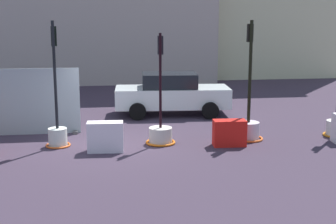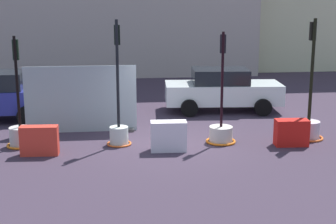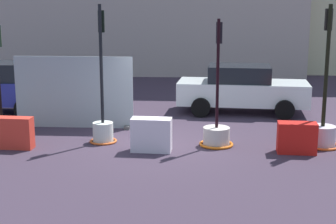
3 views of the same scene
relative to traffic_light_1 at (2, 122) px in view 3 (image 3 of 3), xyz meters
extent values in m
plane|color=#3B2E3E|center=(4.40, -0.07, -0.48)|extent=(120.00, 120.00, 0.00)
cylinder|color=beige|center=(0.00, -0.01, -0.19)|extent=(0.66, 0.66, 0.58)
torus|color=orange|center=(0.00, -0.01, -0.45)|extent=(0.86, 0.86, 0.07)
cylinder|color=silver|center=(2.92, -0.19, -0.21)|extent=(0.56, 0.56, 0.55)
cylinder|color=black|center=(2.92, -0.19, 1.66)|extent=(0.09, 0.09, 3.19)
cube|color=black|center=(2.93, -0.07, 2.81)|extent=(0.17, 0.15, 0.57)
sphere|color=red|center=(2.94, 0.01, 3.00)|extent=(0.10, 0.10, 0.10)
sphere|color=orange|center=(2.94, 0.01, 2.81)|extent=(0.10, 0.10, 0.10)
sphere|color=green|center=(2.94, 0.01, 2.61)|extent=(0.10, 0.10, 0.10)
torus|color=orange|center=(2.92, -0.19, -0.45)|extent=(0.75, 0.75, 0.06)
cylinder|color=beige|center=(6.04, -0.31, -0.23)|extent=(0.71, 0.71, 0.50)
cylinder|color=black|center=(6.04, -0.31, 1.45)|extent=(0.08, 0.08, 2.87)
cube|color=black|center=(6.05, -0.20, 2.53)|extent=(0.16, 0.16, 0.55)
sphere|color=red|center=(6.07, -0.12, 2.71)|extent=(0.09, 0.09, 0.09)
sphere|color=orange|center=(6.07, -0.12, 2.53)|extent=(0.09, 0.09, 0.09)
sphere|color=green|center=(6.07, -0.12, 2.34)|extent=(0.09, 0.09, 0.09)
torus|color=orange|center=(6.04, -0.31, -0.45)|extent=(0.92, 0.92, 0.07)
cylinder|color=silver|center=(8.86, -0.20, -0.20)|extent=(0.70, 0.70, 0.57)
cylinder|color=black|center=(8.86, -0.20, 1.67)|extent=(0.10, 0.10, 3.18)
cube|color=black|center=(8.85, -0.07, 2.87)|extent=(0.17, 0.16, 0.56)
sphere|color=red|center=(8.85, 0.03, 3.05)|extent=(0.11, 0.11, 0.11)
sphere|color=orange|center=(8.85, 0.03, 2.87)|extent=(0.11, 0.11, 0.11)
sphere|color=green|center=(8.85, 0.03, 2.68)|extent=(0.11, 0.11, 0.11)
torus|color=orange|center=(8.86, -0.20, -0.45)|extent=(0.96, 0.96, 0.07)
cube|color=red|center=(0.68, -0.95, -0.06)|extent=(1.07, 0.42, 0.84)
cube|color=white|center=(4.34, -0.96, -0.05)|extent=(1.05, 0.50, 0.88)
cube|color=red|center=(8.07, -0.85, -0.09)|extent=(1.00, 0.51, 0.80)
cylinder|color=black|center=(-0.19, 2.47, -0.14)|extent=(0.70, 0.30, 0.69)
cylinder|color=black|center=(-0.25, 4.33, -0.14)|extent=(0.70, 0.30, 0.69)
cube|color=white|center=(7.03, 3.96, 0.22)|extent=(4.56, 2.03, 0.77)
cube|color=black|center=(6.91, 3.97, 0.88)|extent=(2.21, 1.66, 0.56)
cylinder|color=black|center=(8.47, 4.77, -0.16)|extent=(0.66, 0.33, 0.64)
cylinder|color=black|center=(8.34, 2.95, -0.16)|extent=(0.66, 0.33, 0.64)
cylinder|color=black|center=(5.72, 4.97, -0.16)|extent=(0.66, 0.33, 0.64)
cylinder|color=black|center=(5.59, 3.15, -0.16)|extent=(0.66, 0.33, 0.64)
cube|color=#92A2A9|center=(1.73, 1.42, 0.61)|extent=(3.62, 0.04, 2.19)
cube|color=#4C4C4C|center=(0.10, 1.42, -0.43)|extent=(0.16, 0.50, 0.10)
cube|color=#4C4C4C|center=(3.36, 1.42, -0.43)|extent=(0.16, 0.50, 0.10)
camera|label=1|loc=(4.29, -14.62, 3.47)|focal=51.64mm
camera|label=2|loc=(2.74, -14.98, 3.96)|focal=54.18mm
camera|label=3|loc=(5.66, -13.65, 3.34)|focal=54.65mm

